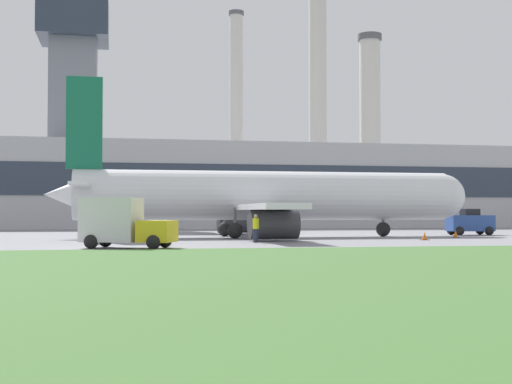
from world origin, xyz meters
name	(u,v)px	position (x,y,z in m)	size (l,w,h in m)	color
ground_plane	(288,236)	(0.00, 0.00, 0.00)	(400.00, 400.00, 0.00)	gray
terminal_building	(214,181)	(-1.13, 33.09, 5.51)	(86.00, 15.01, 25.95)	#B2B2B7
smokestack_left	(236,116)	(6.32, 61.68, 17.36)	(2.45, 2.45, 34.52)	beige
smokestack_right	(318,90)	(19.81, 60.97, 22.05)	(3.36, 3.36, 43.82)	beige
smokestack_far	(370,127)	(29.45, 62.55, 16.20)	(4.03, 4.03, 32.08)	beige
airplane	(261,197)	(-2.39, -1.65, 2.89)	(30.64, 24.60, 11.10)	silver
pushback_tug	(470,223)	(14.75, 0.09, 0.92)	(3.53, 2.49, 2.06)	#2D4C93
baggage_truck	(122,224)	(-12.23, -15.80, 1.20)	(4.90, 3.53, 2.50)	yellow
ground_crew_person	(256,228)	(-4.46, -10.54, 0.84)	(0.40, 0.40, 1.65)	#23283D
traffic_cone_near_nose	(456,234)	(11.15, -4.63, 0.24)	(0.46, 0.46, 0.53)	black
traffic_cone_wingtip	(425,237)	(6.91, -8.80, 0.23)	(0.50, 0.50, 0.51)	black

